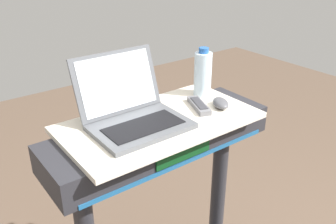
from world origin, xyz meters
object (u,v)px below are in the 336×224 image
object	(u,v)px
water_bottle	(203,73)
laptop	(133,112)
tv_remote	(199,105)
computer_mouse	(221,103)

from	to	relation	value
water_bottle	laptop	bearing A→B (deg)	-171.24
water_bottle	tv_remote	distance (m)	0.17
computer_mouse	tv_remote	distance (m)	0.09
computer_mouse	water_bottle	size ratio (longest dim) A/B	0.48
computer_mouse	tv_remote	bearing A→B (deg)	176.73
laptop	tv_remote	distance (m)	0.29
tv_remote	computer_mouse	bearing A→B (deg)	-30.97
water_bottle	tv_remote	world-z (taller)	water_bottle
laptop	tv_remote	xyz separation A→B (m)	(0.28, -0.04, -0.04)
computer_mouse	laptop	bearing A→B (deg)	-165.53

